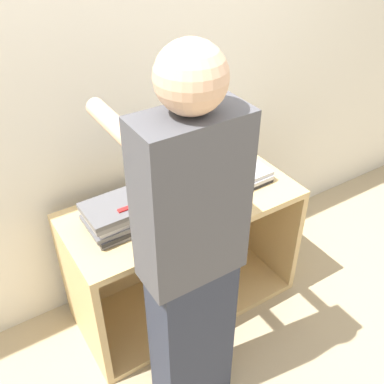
{
  "coord_description": "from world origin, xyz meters",
  "views": [
    {
      "loc": [
        -0.95,
        -1.31,
        2.15
      ],
      "look_at": [
        0.0,
        0.2,
        0.87
      ],
      "focal_mm": 42.0,
      "sensor_mm": 36.0,
      "label": 1
    }
  ],
  "objects": [
    {
      "name": "inventory_tag",
      "position": [
        -0.35,
        0.22,
        0.89
      ],
      "size": [
        0.06,
        0.02,
        0.01
      ],
      "color": "red",
      "rests_on": "laptop_stack_left"
    },
    {
      "name": "person",
      "position": [
        -0.27,
        -0.23,
        0.9
      ],
      "size": [
        0.4,
        0.54,
        1.77
      ],
      "color": "#2D3342",
      "rests_on": "ground_plane"
    },
    {
      "name": "laptop_stack_left",
      "position": [
        -0.35,
        0.28,
        0.82
      ],
      "size": [
        0.34,
        0.25,
        0.14
      ],
      "color": "gray",
      "rests_on": "cart"
    },
    {
      "name": "ground_plane",
      "position": [
        0.0,
        0.0,
        0.0
      ],
      "size": [
        12.0,
        12.0,
        0.0
      ],
      "primitive_type": "plane",
      "color": "tan"
    },
    {
      "name": "cart",
      "position": [
        0.0,
        0.35,
        0.37
      ],
      "size": [
        1.26,
        0.56,
        0.75
      ],
      "color": "tan",
      "rests_on": "ground_plane"
    },
    {
      "name": "laptop_stack_right",
      "position": [
        0.36,
        0.28,
        0.78
      ],
      "size": [
        0.33,
        0.24,
        0.07
      ],
      "color": "#232326",
      "rests_on": "cart"
    },
    {
      "name": "wall_back",
      "position": [
        0.0,
        0.66,
        1.2
      ],
      "size": [
        8.0,
        0.05,
        2.4
      ],
      "color": "silver",
      "rests_on": "ground_plane"
    },
    {
      "name": "laptop_open",
      "position": [
        0.0,
        0.32,
        0.8
      ],
      "size": [
        0.32,
        0.28,
        0.24
      ],
      "color": "#B7B7BC",
      "rests_on": "cart"
    }
  ]
}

